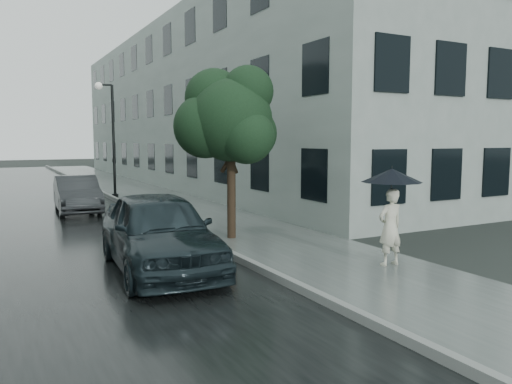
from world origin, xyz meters
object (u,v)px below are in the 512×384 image
street_tree (230,119)px  car_near (159,231)px  car_far (77,194)px  lamp_post (110,133)px  pedestrian (390,227)px

street_tree → car_near: (-2.68, -2.37, -2.34)m
car_far → lamp_post: bearing=64.3°
pedestrian → street_tree: (-1.66, 4.26, 2.33)m
pedestrian → car_far: pedestrian is taller
pedestrian → lamp_post: (-2.56, 14.73, 2.09)m
street_tree → car_far: (-2.90, 6.75, -2.48)m
lamp_post → street_tree: bearing=-69.7°
lamp_post → car_near: (-1.77, -12.85, -2.11)m
car_near → car_far: size_ratio=1.17×
lamp_post → car_near: lamp_post is taller
pedestrian → lamp_post: size_ratio=0.32×
pedestrian → car_far: size_ratio=0.41×
pedestrian → street_tree: street_tree is taller
street_tree → lamp_post: size_ratio=0.89×
car_near → lamp_post: bearing=86.1°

